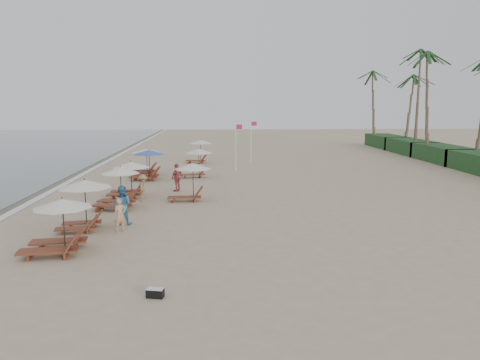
{
  "coord_description": "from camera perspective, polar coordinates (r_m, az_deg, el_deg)",
  "views": [
    {
      "loc": [
        -0.42,
        -21.82,
        5.7
      ],
      "look_at": [
        1.0,
        4.41,
        1.3
      ],
      "focal_mm": 34.3,
      "sensor_mm": 36.0,
      "label": 1
    }
  ],
  "objects": [
    {
      "name": "lounger_station_3",
      "position": [
        28.95,
        -13.83,
        0.05
      ],
      "size": [
        2.67,
        2.31,
        2.18
      ],
      "color": "brown",
      "rests_on": "ground"
    },
    {
      "name": "lounger_station_4",
      "position": [
        35.19,
        -11.58,
        1.89
      ],
      "size": [
        2.75,
        2.42,
        2.27
      ],
      "color": "brown",
      "rests_on": "ground"
    },
    {
      "name": "foam_line",
      "position": [
        34.07,
        -21.5,
        -0.77
      ],
      "size": [
        0.5,
        140.0,
        0.02
      ],
      "primitive_type": "cube",
      "color": "white",
      "rests_on": "ground"
    },
    {
      "name": "duffel_bag",
      "position": [
        14.24,
        -10.5,
        -13.63
      ],
      "size": [
        0.55,
        0.35,
        0.28
      ],
      "color": "black",
      "rests_on": "ground"
    },
    {
      "name": "beachgoer_far_a",
      "position": [
        30.23,
        -7.83,
        0.32
      ],
      "size": [
        0.96,
        1.15,
        1.84
      ],
      "primitive_type": "imported",
      "rotation": [
        0.0,
        0.0,
        4.15
      ],
      "color": "#B8494C",
      "rests_on": "ground"
    },
    {
      "name": "lounger_station_5",
      "position": [
        37.82,
        -11.84,
        2.35
      ],
      "size": [
        2.72,
        2.46,
        2.11
      ],
      "color": "brown",
      "rests_on": "ground"
    },
    {
      "name": "ground",
      "position": [
        22.56,
        -1.94,
        -5.13
      ],
      "size": [
        160.0,
        160.0,
        0.0
      ],
      "primitive_type": "plane",
      "color": "tan",
      "rests_on": "ground"
    },
    {
      "name": "beachgoer_mid_b",
      "position": [
        27.48,
        -11.97,
        -0.98
      ],
      "size": [
        0.71,
        1.09,
        1.59
      ],
      "primitive_type": "imported",
      "rotation": [
        0.0,
        0.0,
        1.69
      ],
      "color": "olive",
      "rests_on": "ground"
    },
    {
      "name": "inland_station_2",
      "position": [
        44.46,
        -5.19,
        3.91
      ],
      "size": [
        2.69,
        2.24,
        2.22
      ],
      "color": "brown",
      "rests_on": "ground"
    },
    {
      "name": "inland_station_0",
      "position": [
        27.11,
        -6.33,
        0.26
      ],
      "size": [
        2.68,
        2.24,
        2.22
      ],
      "color": "brown",
      "rests_on": "ground"
    },
    {
      "name": "flag_pole_near",
      "position": [
        38.81,
        -0.48,
        4.51
      ],
      "size": [
        0.6,
        0.08,
        4.16
      ],
      "color": "silver",
      "rests_on": "ground"
    },
    {
      "name": "lounger_station_1",
      "position": [
        21.86,
        -19.09,
        -2.57
      ],
      "size": [
        2.54,
        2.42,
        2.32
      ],
      "color": "brown",
      "rests_on": "ground"
    },
    {
      "name": "lounger_station_0",
      "position": [
        19.0,
        -21.89,
        -5.55
      ],
      "size": [
        2.76,
        2.28,
        2.12
      ],
      "color": "brown",
      "rests_on": "ground"
    },
    {
      "name": "inland_station_1",
      "position": [
        35.72,
        -5.46,
        2.54
      ],
      "size": [
        2.68,
        2.24,
        2.22
      ],
      "color": "brown",
      "rests_on": "ground"
    },
    {
      "name": "beachgoer_near",
      "position": [
        21.21,
        -14.7,
        -4.25
      ],
      "size": [
        0.67,
        0.62,
        1.54
      ],
      "primitive_type": "imported",
      "rotation": [
        0.0,
        0.0,
        0.58
      ],
      "color": "tan",
      "rests_on": "ground"
    },
    {
      "name": "beachgoer_mid_a",
      "position": [
        22.44,
        -14.49,
        -3.05
      ],
      "size": [
        0.93,
        0.73,
        1.88
      ],
      "primitive_type": "imported",
      "rotation": [
        0.0,
        0.0,
        3.12
      ],
      "color": "teal",
      "rests_on": "ground"
    },
    {
      "name": "lounger_station_2",
      "position": [
        25.9,
        -15.18,
        -1.24
      ],
      "size": [
        2.65,
        2.55,
        2.3
      ],
      "color": "brown",
      "rests_on": "ground"
    },
    {
      "name": "flag_pole_far",
      "position": [
        44.09,
        1.41,
        5.13
      ],
      "size": [
        0.59,
        0.08,
        4.19
      ],
      "color": "silver",
      "rests_on": "ground"
    },
    {
      "name": "wet_sand_band",
      "position": [
        34.51,
        -23.54,
        -0.79
      ],
      "size": [
        3.2,
        140.0,
        0.01
      ],
      "primitive_type": "cube",
      "color": "#6B5E4C",
      "rests_on": "ground"
    }
  ]
}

